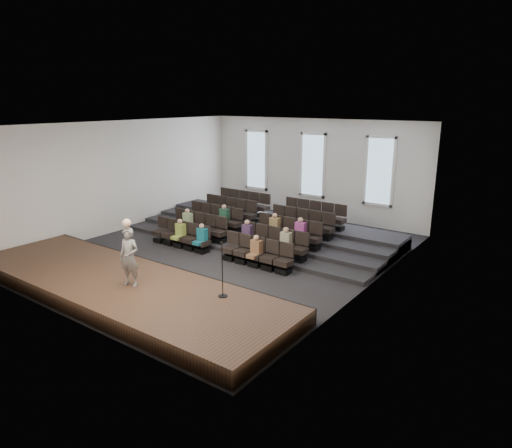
% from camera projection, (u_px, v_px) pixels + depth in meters
% --- Properties ---
extents(ground, '(14.00, 14.00, 0.00)m').
position_uv_depth(ground, '(226.00, 252.00, 18.24)').
color(ground, black).
rests_on(ground, ground).
extents(ceiling, '(12.00, 14.00, 0.02)m').
position_uv_depth(ceiling, '(223.00, 124.00, 16.92)').
color(ceiling, white).
rests_on(ceiling, ground).
extents(wall_back, '(12.00, 0.04, 5.00)m').
position_uv_depth(wall_back, '(313.00, 169.00, 23.06)').
color(wall_back, silver).
rests_on(wall_back, ground).
extents(wall_front, '(12.00, 0.04, 5.00)m').
position_uv_depth(wall_front, '(55.00, 232.00, 12.09)').
color(wall_front, silver).
rests_on(wall_front, ground).
extents(wall_left, '(0.04, 14.00, 5.00)m').
position_uv_depth(wall_left, '(124.00, 176.00, 20.98)').
color(wall_left, silver).
rests_on(wall_left, ground).
extents(wall_right, '(0.04, 14.00, 5.00)m').
position_uv_depth(wall_right, '(373.00, 212.00, 14.18)').
color(wall_right, silver).
rests_on(wall_right, ground).
extents(stage, '(11.80, 3.60, 0.50)m').
position_uv_depth(stage, '(121.00, 287.00, 14.19)').
color(stage, '#45291D').
rests_on(stage, ground).
extents(stage_lip, '(11.80, 0.06, 0.52)m').
position_uv_depth(stage_lip, '(163.00, 270.00, 15.57)').
color(stage_lip, black).
rests_on(stage_lip, ground).
extents(risers, '(11.80, 4.80, 0.60)m').
position_uv_depth(risers, '(270.00, 230.00, 20.67)').
color(risers, black).
rests_on(risers, ground).
extents(seating_rows, '(6.80, 4.70, 1.67)m').
position_uv_depth(seating_rows, '(249.00, 227.00, 19.26)').
color(seating_rows, black).
rests_on(seating_rows, ground).
extents(windows, '(8.44, 0.10, 3.24)m').
position_uv_depth(windows, '(313.00, 165.00, 22.96)').
color(windows, white).
rests_on(windows, wall_back).
extents(audience, '(5.45, 2.64, 1.10)m').
position_uv_depth(audience, '(238.00, 231.00, 18.22)').
color(audience, '#95AC45').
rests_on(audience, seating_rows).
extents(speaker, '(0.73, 0.57, 1.78)m').
position_uv_depth(speaker, '(129.00, 257.00, 13.49)').
color(speaker, slate).
rests_on(speaker, stage).
extents(mic_stand, '(0.27, 0.27, 1.62)m').
position_uv_depth(mic_stand, '(223.00, 280.00, 12.81)').
color(mic_stand, black).
rests_on(mic_stand, stage).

